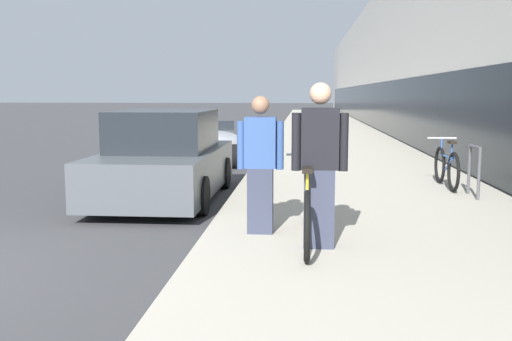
# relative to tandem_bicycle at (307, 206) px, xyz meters

# --- Properties ---
(sidewalk_slab) EXTENTS (4.60, 70.00, 0.15)m
(sidewalk_slab) POSITION_rel_tandem_bicycle_xyz_m (1.06, 19.34, -0.47)
(sidewalk_slab) COLOR #B2AA99
(sidewalk_slab) RESTS_ON ground
(storefront_facade) EXTENTS (10.01, 70.00, 6.79)m
(storefront_facade) POSITION_rel_tandem_bicycle_xyz_m (8.39, 27.34, 2.85)
(storefront_facade) COLOR silver
(storefront_facade) RESTS_ON ground
(tandem_bicycle) EXTENTS (0.52, 2.56, 0.92)m
(tandem_bicycle) POSITION_rel_tandem_bicycle_xyz_m (0.00, 0.00, 0.00)
(tandem_bicycle) COLOR black
(tandem_bicycle) RESTS_ON sidewalk_slab
(person_rider) EXTENTS (0.61, 0.24, 1.79)m
(person_rider) POSITION_rel_tandem_bicycle_xyz_m (0.13, -0.32, 0.51)
(person_rider) COLOR #33384C
(person_rider) RESTS_ON sidewalk_slab
(person_bystander) EXTENTS (0.56, 0.22, 1.65)m
(person_bystander) POSITION_rel_tandem_bicycle_xyz_m (-0.56, 0.27, 0.44)
(person_bystander) COLOR #33384C
(person_bystander) RESTS_ON sidewalk_slab
(bike_rack_hoop) EXTENTS (0.05, 0.60, 0.84)m
(bike_rack_hoop) POSITION_rel_tandem_bicycle_xyz_m (2.72, 2.96, 0.12)
(bike_rack_hoop) COLOR #4C4C51
(bike_rack_hoop) RESTS_ON sidewalk_slab
(cruiser_bike_nearest) EXTENTS (0.52, 1.69, 0.87)m
(cruiser_bike_nearest) POSITION_rel_tandem_bicycle_xyz_m (2.51, 3.89, -0.02)
(cruiser_bike_nearest) COLOR black
(cruiser_bike_nearest) RESTS_ON sidewalk_slab
(parked_sedan_curbside) EXTENTS (1.88, 4.17, 1.54)m
(parked_sedan_curbside) POSITION_rel_tandem_bicycle_xyz_m (-2.42, 3.13, 0.15)
(parked_sedan_curbside) COLOR #4C5156
(parked_sedan_curbside) RESTS_ON ground
(vintage_roadster_curbside) EXTENTS (1.89, 4.26, 1.09)m
(vintage_roadster_curbside) POSITION_rel_tandem_bicycle_xyz_m (-2.58, 8.60, -0.07)
(vintage_roadster_curbside) COLOR silver
(vintage_roadster_curbside) RESTS_ON ground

